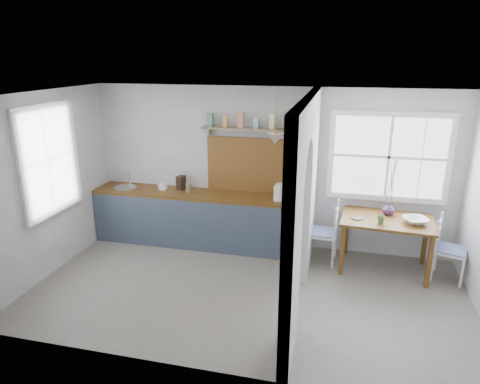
% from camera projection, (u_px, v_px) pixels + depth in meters
% --- Properties ---
extents(floor, '(5.80, 3.20, 0.01)m').
position_uv_depth(floor, '(248.00, 291.00, 5.80)').
color(floor, slate).
rests_on(floor, ground).
extents(ceiling, '(5.80, 3.20, 0.01)m').
position_uv_depth(ceiling, '(249.00, 95.00, 5.01)').
color(ceiling, silver).
rests_on(ceiling, walls).
extents(walls, '(5.81, 3.21, 2.60)m').
position_uv_depth(walls, '(248.00, 200.00, 5.41)').
color(walls, silver).
rests_on(walls, floor).
extents(partition, '(0.12, 3.20, 2.60)m').
position_uv_depth(partition, '(305.00, 191.00, 5.26)').
color(partition, silver).
rests_on(partition, floor).
extents(kitchen_window, '(0.10, 1.16, 1.50)m').
position_uv_depth(kitchen_window, '(47.00, 161.00, 5.94)').
color(kitchen_window, white).
rests_on(kitchen_window, walls).
extents(nook_window, '(1.76, 0.10, 1.30)m').
position_uv_depth(nook_window, '(389.00, 157.00, 6.36)').
color(nook_window, white).
rests_on(nook_window, walls).
extents(counter, '(3.50, 0.60, 0.90)m').
position_uv_depth(counter, '(199.00, 218.00, 7.14)').
color(counter, '#482E10').
rests_on(counter, floor).
extents(sink, '(0.40, 0.40, 0.02)m').
position_uv_depth(sink, '(125.00, 188.00, 7.27)').
color(sink, silver).
rests_on(sink, counter).
extents(backsplash, '(1.65, 0.03, 0.90)m').
position_uv_depth(backsplash, '(257.00, 165.00, 6.89)').
color(backsplash, brown).
rests_on(backsplash, walls).
extents(shelf, '(1.75, 0.20, 0.21)m').
position_uv_depth(shelf, '(256.00, 126.00, 6.61)').
color(shelf, '#8F7A56').
rests_on(shelf, walls).
extents(pendant_lamp, '(0.26, 0.26, 0.16)m').
position_uv_depth(pendant_lamp, '(275.00, 139.00, 6.26)').
color(pendant_lamp, beige).
rests_on(pendant_lamp, ceiling).
extents(utensil_rail, '(0.02, 0.50, 0.02)m').
position_uv_depth(utensil_rail, '(304.00, 173.00, 6.06)').
color(utensil_rail, silver).
rests_on(utensil_rail, partition).
extents(dining_table, '(1.34, 0.95, 0.80)m').
position_uv_depth(dining_table, '(385.00, 244.00, 6.28)').
color(dining_table, '#482E10').
rests_on(dining_table, floor).
extents(chair_left, '(0.47, 0.47, 0.95)m').
position_uv_depth(chair_left, '(322.00, 232.00, 6.53)').
color(chair_left, white).
rests_on(chair_left, floor).
extents(chair_right, '(0.52, 0.52, 0.91)m').
position_uv_depth(chair_right, '(451.00, 249.00, 5.98)').
color(chair_right, white).
rests_on(chair_right, floor).
extents(kettle, '(0.26, 0.22, 0.27)m').
position_uv_depth(kettle, '(279.00, 192.00, 6.59)').
color(kettle, white).
rests_on(kettle, counter).
extents(mug_a, '(0.15, 0.15, 0.11)m').
position_uv_depth(mug_a, '(161.00, 187.00, 7.09)').
color(mug_a, white).
rests_on(mug_a, counter).
extents(mug_b, '(0.12, 0.12, 0.09)m').
position_uv_depth(mug_b, '(164.00, 188.00, 7.07)').
color(mug_b, white).
rests_on(mug_b, counter).
extents(knife_block, '(0.14, 0.17, 0.23)m').
position_uv_depth(knife_block, '(181.00, 183.00, 7.14)').
color(knife_block, '#412B1E').
rests_on(knife_block, counter).
extents(jar, '(0.12, 0.12, 0.15)m').
position_uv_depth(jar, '(189.00, 188.00, 7.00)').
color(jar, olive).
rests_on(jar, counter).
extents(towel_magenta, '(0.02, 0.03, 0.50)m').
position_uv_depth(towel_magenta, '(299.00, 247.00, 6.48)').
color(towel_magenta, '#C12F70').
rests_on(towel_magenta, counter).
extents(towel_orange, '(0.02, 0.03, 0.55)m').
position_uv_depth(towel_orange, '(298.00, 249.00, 6.46)').
color(towel_orange, orange).
rests_on(towel_orange, counter).
extents(bowl, '(0.41, 0.41, 0.08)m').
position_uv_depth(bowl, '(415.00, 220.00, 5.99)').
color(bowl, white).
rests_on(bowl, dining_table).
extents(table_cup, '(0.13, 0.13, 0.10)m').
position_uv_depth(table_cup, '(381.00, 220.00, 5.99)').
color(table_cup, '#508348').
rests_on(table_cup, dining_table).
extents(plate, '(0.23, 0.23, 0.01)m').
position_uv_depth(plate, '(357.00, 218.00, 6.17)').
color(plate, '#3C3133').
rests_on(plate, dining_table).
extents(vase, '(0.18, 0.18, 0.19)m').
position_uv_depth(vase, '(389.00, 209.00, 6.29)').
color(vase, '#472753').
rests_on(vase, dining_table).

